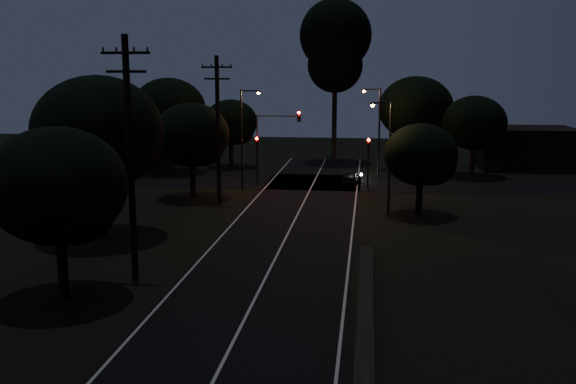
# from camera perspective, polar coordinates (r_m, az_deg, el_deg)

# --- Properties ---
(road_surface) EXTENTS (60.00, 70.00, 0.03)m
(road_surface) POSITION_cam_1_polar(r_m,az_deg,el_deg) (44.72, 1.14, -1.46)
(road_surface) COLOR black
(road_surface) RESTS_ON ground
(utility_pole_mid) EXTENTS (2.20, 0.30, 11.00)m
(utility_pole_mid) POSITION_cam_1_polar(r_m,az_deg,el_deg) (29.56, -13.87, 3.24)
(utility_pole_mid) COLOR black
(utility_pole_mid) RESTS_ON ground
(utility_pole_far) EXTENTS (2.20, 0.30, 10.50)m
(utility_pole_far) POSITION_cam_1_polar(r_m,az_deg,el_deg) (45.77, -6.25, 5.69)
(utility_pole_far) COLOR black
(utility_pole_far) RESTS_ON ground
(tree_left_b) EXTENTS (5.70, 5.70, 7.24)m
(tree_left_b) POSITION_cam_1_polar(r_m,az_deg,el_deg) (27.62, -19.56, 0.24)
(tree_left_b) COLOR black
(tree_left_b) RESTS_ON ground
(tree_left_c) EXTENTS (7.31, 7.31, 9.23)m
(tree_left_c) POSITION_cam_1_polar(r_m,az_deg,el_deg) (37.44, -16.24, 4.99)
(tree_left_c) COLOR black
(tree_left_c) RESTS_ON ground
(tree_left_d) EXTENTS (5.64, 5.64, 7.16)m
(tree_left_d) POSITION_cam_1_polar(r_m,az_deg,el_deg) (48.24, -8.38, 4.88)
(tree_left_d) COLOR black
(tree_left_d) RESTS_ON ground
(tree_far_nw) EXTENTS (5.30, 5.30, 6.72)m
(tree_far_nw) POSITION_cam_1_polar(r_m,az_deg,el_deg) (63.88, -4.98, 6.08)
(tree_far_nw) COLOR black
(tree_far_nw) RESTS_ON ground
(tree_far_w) EXTENTS (6.94, 6.94, 8.85)m
(tree_far_w) POSITION_cam_1_polar(r_m,az_deg,el_deg) (61.15, -10.37, 7.07)
(tree_far_w) COLOR black
(tree_far_w) RESTS_ON ground
(tree_far_ne) EXTENTS (7.11, 7.11, 8.99)m
(tree_far_ne) POSITION_cam_1_polar(r_m,az_deg,el_deg) (62.50, 11.53, 7.16)
(tree_far_ne) COLOR black
(tree_far_ne) RESTS_ON ground
(tree_far_e) EXTENTS (5.76, 5.76, 7.31)m
(tree_far_e) POSITION_cam_1_polar(r_m,az_deg,el_deg) (60.21, 16.43, 5.78)
(tree_far_e) COLOR black
(tree_far_e) RESTS_ON ground
(tree_right_a) EXTENTS (4.80, 4.80, 6.10)m
(tree_right_a) POSITION_cam_1_polar(r_m,az_deg,el_deg) (42.77, 11.95, 3.12)
(tree_right_a) COLOR black
(tree_right_a) RESTS_ON ground
(tall_pine) EXTENTS (7.38, 7.38, 16.76)m
(tall_pine) POSITION_cam_1_polar(r_m,az_deg,el_deg) (67.51, 4.23, 12.92)
(tall_pine) COLOR black
(tall_pine) RESTS_ON ground
(building_left) EXTENTS (10.00, 8.00, 4.40)m
(building_left) POSITION_cam_1_polar(r_m,az_deg,el_deg) (69.27, -13.70, 4.39)
(building_left) COLOR black
(building_left) RESTS_ON ground
(building_right) EXTENTS (9.00, 7.00, 4.00)m
(building_right) POSITION_cam_1_polar(r_m,az_deg,el_deg) (67.57, 20.36, 3.71)
(building_right) COLOR black
(building_right) RESTS_ON ground
(signal_left) EXTENTS (0.28, 0.35, 4.10)m
(signal_left) POSITION_cam_1_polar(r_m,az_deg,el_deg) (53.55, -2.76, 3.61)
(signal_left) COLOR black
(signal_left) RESTS_ON ground
(signal_right) EXTENTS (0.28, 0.35, 4.10)m
(signal_right) POSITION_cam_1_polar(r_m,az_deg,el_deg) (52.76, 7.15, 3.43)
(signal_right) COLOR black
(signal_right) RESTS_ON ground
(signal_mast) EXTENTS (3.70, 0.35, 6.25)m
(signal_mast) POSITION_cam_1_polar(r_m,az_deg,el_deg) (53.13, -0.97, 5.19)
(signal_mast) COLOR black
(signal_mast) RESTS_ON ground
(streetlight_a) EXTENTS (1.66, 0.26, 8.00)m
(streetlight_a) POSITION_cam_1_polar(r_m,az_deg,el_deg) (51.54, -3.94, 5.33)
(streetlight_a) COLOR black
(streetlight_a) RESTS_ON ground
(streetlight_b) EXTENTS (1.66, 0.26, 8.00)m
(streetlight_b) POSITION_cam_1_polar(r_m,az_deg,el_deg) (56.57, 7.92, 5.73)
(streetlight_b) COLOR black
(streetlight_b) RESTS_ON ground
(streetlight_c) EXTENTS (1.46, 0.26, 7.50)m
(streetlight_c) POSITION_cam_1_polar(r_m,az_deg,el_deg) (42.68, 8.82, 3.74)
(streetlight_c) COLOR black
(streetlight_c) RESTS_ON ground
(car) EXTENTS (1.90, 3.60, 1.17)m
(car) POSITION_cam_1_polar(r_m,az_deg,el_deg) (54.59, 5.63, 1.31)
(car) COLOR black
(car) RESTS_ON ground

